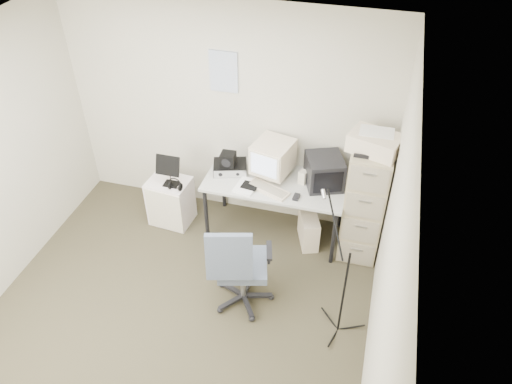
% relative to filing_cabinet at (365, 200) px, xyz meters
% --- Properties ---
extents(floor, '(3.60, 3.60, 0.01)m').
position_rel_filing_cabinet_xyz_m(floor, '(-1.58, -1.48, -0.66)').
color(floor, '#393423').
rests_on(floor, ground).
extents(ceiling, '(3.60, 3.60, 0.01)m').
position_rel_filing_cabinet_xyz_m(ceiling, '(-1.58, -1.48, 1.85)').
color(ceiling, white).
rests_on(ceiling, ground).
extents(wall_back, '(3.60, 0.02, 2.50)m').
position_rel_filing_cabinet_xyz_m(wall_back, '(-1.58, 0.32, 0.60)').
color(wall_back, beige).
rests_on(wall_back, ground).
extents(wall_right, '(0.02, 3.60, 2.50)m').
position_rel_filing_cabinet_xyz_m(wall_right, '(0.22, -1.48, 0.60)').
color(wall_right, beige).
rests_on(wall_right, ground).
extents(wall_calendar, '(0.30, 0.02, 0.44)m').
position_rel_filing_cabinet_xyz_m(wall_calendar, '(-1.60, 0.31, 1.10)').
color(wall_calendar, white).
rests_on(wall_calendar, wall_back).
extents(filing_cabinet, '(0.40, 0.60, 1.30)m').
position_rel_filing_cabinet_xyz_m(filing_cabinet, '(0.00, 0.00, 0.00)').
color(filing_cabinet, tan).
rests_on(filing_cabinet, floor).
extents(printer, '(0.54, 0.45, 0.18)m').
position_rel_filing_cabinet_xyz_m(printer, '(0.00, -0.06, 0.74)').
color(printer, beige).
rests_on(printer, filing_cabinet).
extents(desk, '(1.50, 0.70, 0.73)m').
position_rel_filing_cabinet_xyz_m(desk, '(-0.95, -0.03, -0.29)').
color(desk, beige).
rests_on(desk, floor).
extents(crt_monitor, '(0.45, 0.47, 0.41)m').
position_rel_filing_cabinet_xyz_m(crt_monitor, '(-1.01, 0.07, 0.29)').
color(crt_monitor, beige).
rests_on(crt_monitor, desk).
extents(crt_tv, '(0.47, 0.49, 0.33)m').
position_rel_filing_cabinet_xyz_m(crt_tv, '(-0.46, 0.06, 0.24)').
color(crt_tv, black).
rests_on(crt_tv, desk).
extents(desk_speaker, '(0.10, 0.10, 0.15)m').
position_rel_filing_cabinet_xyz_m(desk_speaker, '(-0.67, 0.02, 0.15)').
color(desk_speaker, beige).
rests_on(desk_speaker, desk).
extents(keyboard, '(0.48, 0.32, 0.03)m').
position_rel_filing_cabinet_xyz_m(keyboard, '(-0.99, -0.20, 0.09)').
color(keyboard, beige).
rests_on(keyboard, desk).
extents(mouse, '(0.07, 0.10, 0.03)m').
position_rel_filing_cabinet_xyz_m(mouse, '(-0.68, -0.25, 0.10)').
color(mouse, black).
rests_on(mouse, desk).
extents(radio_receiver, '(0.42, 0.35, 0.10)m').
position_rel_filing_cabinet_xyz_m(radio_receiver, '(-1.47, 0.02, 0.13)').
color(radio_receiver, black).
rests_on(radio_receiver, desk).
extents(radio_speaker, '(0.16, 0.15, 0.15)m').
position_rel_filing_cabinet_xyz_m(radio_speaker, '(-1.48, -0.02, 0.26)').
color(radio_speaker, black).
rests_on(radio_speaker, radio_receiver).
extents(papers, '(0.24, 0.31, 0.02)m').
position_rel_filing_cabinet_xyz_m(papers, '(-1.22, -0.21, 0.09)').
color(papers, white).
rests_on(papers, desk).
extents(pc_tower, '(0.30, 0.43, 0.37)m').
position_rel_filing_cabinet_xyz_m(pc_tower, '(-0.55, -0.08, -0.46)').
color(pc_tower, beige).
rests_on(pc_tower, floor).
extents(office_chair, '(0.73, 0.73, 1.02)m').
position_rel_filing_cabinet_xyz_m(office_chair, '(-1.01, -1.07, -0.14)').
color(office_chair, slate).
rests_on(office_chair, floor).
extents(side_cart, '(0.49, 0.40, 0.57)m').
position_rel_filing_cabinet_xyz_m(side_cart, '(-2.16, -0.14, -0.37)').
color(side_cart, white).
rests_on(side_cart, floor).
extents(music_stand, '(0.30, 0.24, 0.39)m').
position_rel_filing_cabinet_xyz_m(music_stand, '(-2.10, -0.18, 0.11)').
color(music_stand, black).
rests_on(music_stand, side_cart).
extents(headphones, '(0.17, 0.17, 0.03)m').
position_rel_filing_cabinet_xyz_m(headphones, '(-2.02, -0.25, -0.03)').
color(headphones, black).
rests_on(headphones, side_cart).
extents(mic_stand, '(0.03, 0.03, 1.32)m').
position_rel_filing_cabinet_xyz_m(mic_stand, '(-0.05, -1.18, 0.01)').
color(mic_stand, black).
rests_on(mic_stand, floor).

